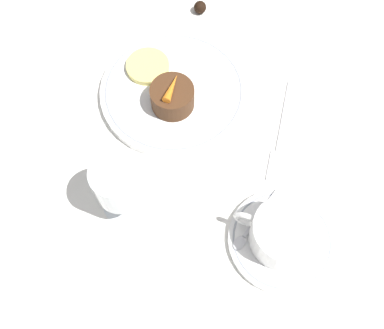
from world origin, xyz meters
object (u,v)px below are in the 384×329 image
Objects in this scene: dinner_plate at (174,91)px; fork at (280,141)px; coffee_cup at (284,233)px; wine_glass at (119,184)px; dessert_cake at (173,96)px.

fork is at bearing 172.97° from dinner_plate.
dinner_plate is 2.04× the size of coffee_cup.
coffee_cup is at bearing 142.49° from dinner_plate.
coffee_cup is at bearing -173.37° from wine_glass.
wine_glass is at bearing 89.18° from dessert_cake.
fork is 0.18m from dessert_cake.
coffee_cup is 0.27m from dessert_cake.
dessert_cake is at bearing -34.52° from coffee_cup.
fork is (-0.19, 0.02, -0.01)m from dinner_plate.
wine_glass is at bearing 44.80° from fork.
wine_glass is at bearing 91.91° from dinner_plate.
dinner_plate is 3.47× the size of dessert_cake.
dinner_plate is 0.19m from fork.
wine_glass is 0.26m from fork.
wine_glass is (0.22, 0.03, 0.04)m from coffee_cup.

